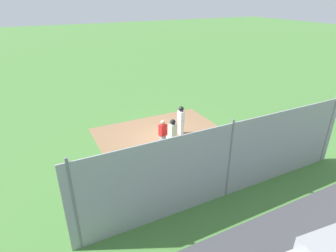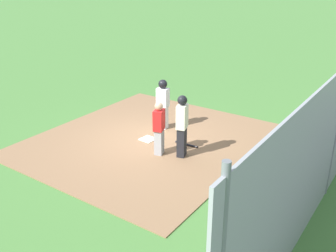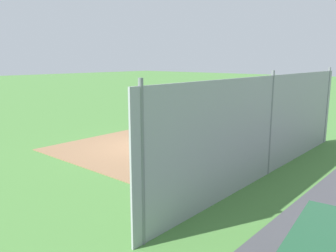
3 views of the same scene
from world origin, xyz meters
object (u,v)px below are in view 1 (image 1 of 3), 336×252
(catcher, at_px, (163,134))
(umpire, at_px, (173,135))
(home_plate, at_px, (166,138))
(baseball_bat, at_px, (182,146))
(runner, at_px, (181,118))

(catcher, distance_m, umpire, 0.68)
(home_plate, distance_m, umpire, 1.81)
(home_plate, relative_size, umpire, 0.24)
(catcher, relative_size, baseball_bat, 2.06)
(catcher, relative_size, runner, 0.94)
(runner, bearing_deg, home_plate, 3.31)
(home_plate, bearing_deg, umpire, -103.30)
(umpire, bearing_deg, catcher, 6.02)
(umpire, height_order, baseball_bat, umpire)
(runner, bearing_deg, catcher, 27.28)
(home_plate, xyz_separation_m, runner, (1.04, 0.15, 0.96))
(home_plate, xyz_separation_m, baseball_bat, (0.33, -1.23, 0.02))
(baseball_bat, bearing_deg, runner, 150.57)
(catcher, xyz_separation_m, runner, (1.64, 1.03, 0.15))
(home_plate, height_order, umpire, umpire)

